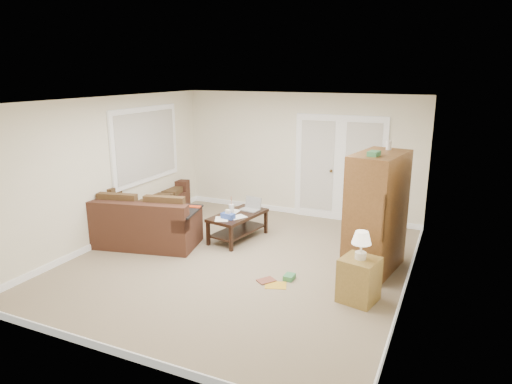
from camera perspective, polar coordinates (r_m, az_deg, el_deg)
The scene contains 17 objects.
floor at distance 7.27m, azimuth -2.06°, elevation -8.69°, with size 5.50×5.50×0.00m, color gray.
ceiling at distance 6.67m, azimuth -2.26°, elevation 11.40°, with size 5.00×5.50×0.02m, color white.
wall_left at distance 8.26m, azimuth -17.87°, elevation 2.61°, with size 0.02×5.50×2.50m, color white.
wall_right at distance 6.20m, azimuth 19.01°, elevation -1.43°, with size 0.02×5.50×2.50m, color white.
wall_back at distance 9.35m, azimuth 5.41°, elevation 4.62°, with size 5.00×0.02×2.50m, color white.
wall_front at distance 4.68m, azimuth -17.45°, elevation -6.51°, with size 5.00×0.02×2.50m, color white.
baseboards at distance 7.25m, azimuth -2.06°, elevation -8.32°, with size 5.00×5.50×0.10m, color white, non-canonical shape.
french_doors at distance 9.12m, azimuth 10.36°, elevation 2.81°, with size 1.80×0.05×2.13m.
window_left at distance 8.94m, azimuth -13.57°, elevation 5.75°, with size 0.05×1.92×1.42m.
sectional_sofa at distance 8.71m, azimuth -13.42°, elevation -2.75°, with size 2.35×2.83×0.83m.
coffee_table at distance 8.13m, azimuth -2.17°, elevation -4.15°, with size 0.76×1.23×0.78m.
tv_armoire at distance 6.93m, azimuth 14.80°, elevation -2.44°, with size 0.79×1.20×1.91m.
side_cabinet at distance 6.13m, azimuth 12.78°, elevation -10.21°, with size 0.54×0.54×0.95m.
space_heater at distance 8.90m, azimuth 17.01°, elevation -3.88°, with size 0.11×0.09×0.28m, color silver.
floor_magazine at distance 6.52m, azimuth 2.48°, elevation -11.55°, with size 0.30×0.23×0.01m, color gold.
floor_greenbox at distance 6.69m, azimuth 4.19°, elevation -10.56°, with size 0.14×0.18×0.07m, color #3B834E.
floor_book at distance 6.70m, azimuth 0.86°, elevation -10.72°, with size 0.18×0.25×0.02m, color brown.
Camera 1 is at (2.99, -5.95, 2.90)m, focal length 32.00 mm.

